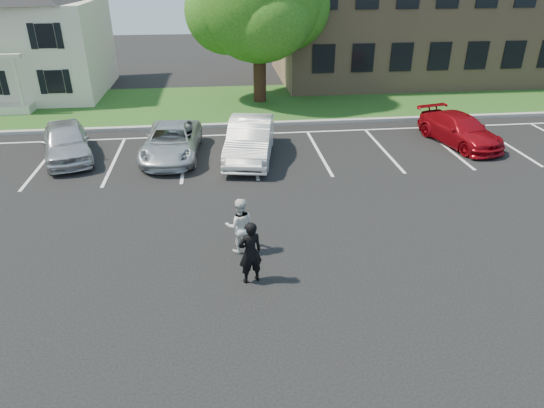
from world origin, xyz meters
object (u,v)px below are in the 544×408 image
(man_white_shirt, at_px, (240,226))
(car_silver_minivan, at_px, (172,142))
(office_building, at_px, (445,12))
(car_silver_west, at_px, (66,141))
(man_black_suit, at_px, (250,253))
(house, at_px, (8,26))
(car_red_compact, at_px, (460,130))
(car_white_sedan, at_px, (250,139))
(tree, at_px, (260,0))

(man_white_shirt, height_order, car_silver_minivan, man_white_shirt)
(office_building, height_order, car_silver_west, office_building)
(office_building, xyz_separation_m, car_silver_minivan, (-17.28, -13.78, -3.51))
(man_black_suit, xyz_separation_m, car_silver_west, (-6.73, 9.27, -0.11))
(man_white_shirt, bearing_deg, office_building, -128.23)
(house, distance_m, car_silver_west, 13.10)
(office_building, height_order, man_white_shirt, office_building)
(office_building, distance_m, car_red_compact, 14.91)
(car_silver_minivan, bearing_deg, man_white_shirt, -68.79)
(office_building, relative_size, car_white_sedan, 4.64)
(man_black_suit, height_order, car_red_compact, man_black_suit)
(house, bearing_deg, man_white_shirt, -57.96)
(man_black_suit, height_order, car_silver_west, man_black_suit)
(tree, relative_size, car_silver_west, 2.05)
(man_black_suit, height_order, man_white_shirt, man_black_suit)
(house, distance_m, office_building, 27.08)
(car_silver_west, relative_size, car_red_compact, 0.98)
(man_black_suit, relative_size, car_white_sedan, 0.35)
(office_building, distance_m, car_silver_minivan, 22.37)
(car_silver_west, xyz_separation_m, car_silver_minivan, (4.20, -0.29, -0.09))
(tree, xyz_separation_m, car_red_compact, (7.93, -8.01, -4.71))
(man_white_shirt, bearing_deg, tree, -100.80)
(car_silver_west, distance_m, car_red_compact, 16.57)
(man_black_suit, height_order, car_white_sedan, man_black_suit)
(tree, bearing_deg, man_black_suit, -96.35)
(man_black_suit, relative_size, car_silver_west, 0.39)
(car_silver_minivan, bearing_deg, office_building, 42.43)
(house, xyz_separation_m, car_red_compact, (22.09, -11.61, -3.19))
(car_silver_minivan, xyz_separation_m, car_red_compact, (12.37, 0.14, -0.01))
(tree, relative_size, car_red_compact, 2.01)
(office_building, height_order, man_black_suit, office_building)
(car_silver_west, bearing_deg, office_building, 14.89)
(car_silver_west, bearing_deg, man_white_shirt, -67.30)
(man_black_suit, bearing_deg, car_silver_minivan, -91.95)
(car_silver_west, bearing_deg, car_red_compact, -17.74)
(car_red_compact, bearing_deg, house, 138.50)
(man_white_shirt, xyz_separation_m, car_silver_west, (-6.55, 7.83, -0.07))
(man_black_suit, distance_m, car_red_compact, 13.41)
(car_silver_minivan, bearing_deg, man_black_suit, -70.38)
(car_silver_west, xyz_separation_m, car_red_compact, (16.57, -0.15, -0.10))
(tree, distance_m, car_white_sedan, 9.85)
(house, height_order, car_silver_minivan, house)
(man_white_shirt, height_order, car_red_compact, man_white_shirt)
(tree, distance_m, car_silver_minivan, 10.40)
(house, bearing_deg, car_silver_minivan, -50.41)
(office_building, relative_size, car_silver_west, 5.21)
(tree, bearing_deg, car_silver_west, -137.72)
(car_red_compact, bearing_deg, office_building, 56.42)
(office_building, bearing_deg, car_silver_minivan, -141.43)
(office_building, xyz_separation_m, car_silver_west, (-21.48, -13.48, -3.43))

